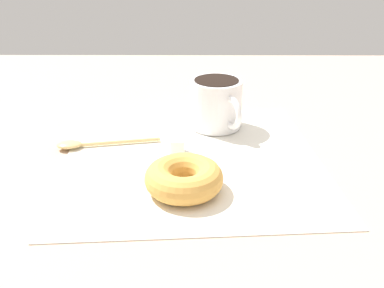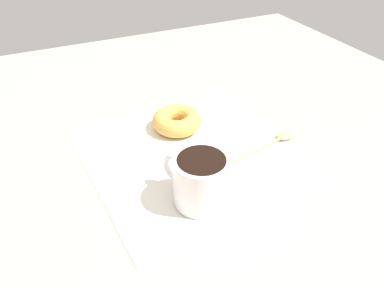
{
  "view_description": "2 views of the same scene",
  "coord_description": "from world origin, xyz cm",
  "px_view_note": "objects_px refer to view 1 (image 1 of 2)",
  "views": [
    {
      "loc": [
        -3.23,
        50.41,
        27.62
      ],
      "look_at": [
        -2.95,
        -1.99,
        2.3
      ],
      "focal_mm": 40.0,
      "sensor_mm": 36.0,
      "label": 1
    },
    {
      "loc": [
        -25.13,
        -49.12,
        39.66
      ],
      "look_at": [
        -2.95,
        -1.99,
        2.3
      ],
      "focal_mm": 35.0,
      "sensor_mm": 36.0,
      "label": 2
    }
  ],
  "objects_px": {
    "coffee_cup": "(217,103)",
    "sugar_cube": "(178,146)",
    "spoon": "(86,144)",
    "donut": "(184,178)"
  },
  "relations": [
    {
      "from": "coffee_cup",
      "to": "sugar_cube",
      "type": "xyz_separation_m",
      "value": [
        0.06,
        0.09,
        -0.03
      ]
    },
    {
      "from": "spoon",
      "to": "sugar_cube",
      "type": "distance_m",
      "value": 0.14
    },
    {
      "from": "sugar_cube",
      "to": "coffee_cup",
      "type": "bearing_deg",
      "value": -122.29
    },
    {
      "from": "spoon",
      "to": "donut",
      "type": "bearing_deg",
      "value": 140.65
    },
    {
      "from": "donut",
      "to": "sugar_cube",
      "type": "height_order",
      "value": "donut"
    },
    {
      "from": "coffee_cup",
      "to": "spoon",
      "type": "distance_m",
      "value": 0.21
    },
    {
      "from": "coffee_cup",
      "to": "sugar_cube",
      "type": "height_order",
      "value": "coffee_cup"
    },
    {
      "from": "donut",
      "to": "sugar_cube",
      "type": "bearing_deg",
      "value": -83.62
    },
    {
      "from": "donut",
      "to": "spoon",
      "type": "bearing_deg",
      "value": -39.35
    },
    {
      "from": "coffee_cup",
      "to": "spoon",
      "type": "xyz_separation_m",
      "value": [
        0.19,
        0.08,
        -0.04
      ]
    }
  ]
}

